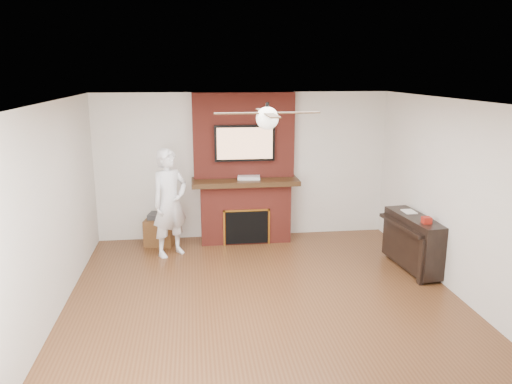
{
  "coord_description": "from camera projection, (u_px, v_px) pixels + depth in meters",
  "views": [
    {
      "loc": [
        -0.85,
        -5.65,
        2.85
      ],
      "look_at": [
        -0.01,
        0.9,
        1.24
      ],
      "focal_mm": 35.0,
      "sensor_mm": 36.0,
      "label": 1
    }
  ],
  "objects": [
    {
      "name": "candle_green",
      "position": [
        245.0,
        239.0,
        8.51
      ],
      "size": [
        0.07,
        0.07,
        0.08
      ],
      "primitive_type": "cylinder",
      "color": "#35762F",
      "rests_on": "ground"
    },
    {
      "name": "cable_box",
      "position": [
        249.0,
        178.0,
        8.33
      ],
      "size": [
        0.39,
        0.25,
        0.05
      ],
      "primitive_type": "cube",
      "rotation": [
        0.0,
        0.0,
        -0.12
      ],
      "color": "silver",
      "rests_on": "fireplace"
    },
    {
      "name": "candle_orange_extra",
      "position": [
        241.0,
        240.0,
        8.43
      ],
      "size": [
        0.07,
        0.07,
        0.12
      ],
      "primitive_type": "cylinder",
      "color": "#C7174E",
      "rests_on": "ground"
    },
    {
      "name": "person",
      "position": [
        170.0,
        203.0,
        7.74
      ],
      "size": [
        0.75,
        0.7,
        1.7
      ],
      "primitive_type": "imported",
      "rotation": [
        0.0,
        0.0,
        0.63
      ],
      "color": "silver",
      "rests_on": "ground"
    },
    {
      "name": "piano",
      "position": [
        414.0,
        241.0,
        7.27
      ],
      "size": [
        0.57,
        1.25,
        0.89
      ],
      "rotation": [
        0.0,
        0.0,
        0.1
      ],
      "color": "black",
      "rests_on": "ground"
    },
    {
      "name": "candle_orange",
      "position": [
        236.0,
        240.0,
        8.42
      ],
      "size": [
        0.07,
        0.07,
        0.12
      ],
      "primitive_type": "cylinder",
      "color": "orange",
      "rests_on": "ground"
    },
    {
      "name": "tv",
      "position": [
        245.0,
        143.0,
        8.23
      ],
      "size": [
        1.0,
        0.08,
        0.6
      ],
      "color": "black",
      "rests_on": "fireplace"
    },
    {
      "name": "room_shell",
      "position": [
        267.0,
        209.0,
        5.93
      ],
      "size": [
        5.36,
        5.86,
        2.86
      ],
      "color": "#4E2C16",
      "rests_on": "ground"
    },
    {
      "name": "ceiling_fan",
      "position": [
        267.0,
        117.0,
        5.67
      ],
      "size": [
        1.21,
        1.21,
        0.31
      ],
      "color": "black",
      "rests_on": "room_shell"
    },
    {
      "name": "candle_cream",
      "position": [
        257.0,
        239.0,
        8.51
      ],
      "size": [
        0.07,
        0.07,
        0.1
      ],
      "primitive_type": "cylinder",
      "color": "#C1B09A",
      "rests_on": "ground"
    },
    {
      "name": "fireplace",
      "position": [
        245.0,
        183.0,
        8.44
      ],
      "size": [
        1.78,
        0.64,
        2.5
      ],
      "color": "maroon",
      "rests_on": "ground"
    },
    {
      "name": "side_table",
      "position": [
        160.0,
        230.0,
        8.38
      ],
      "size": [
        0.55,
        0.55,
        0.53
      ],
      "rotation": [
        0.0,
        0.0,
        -0.21
      ],
      "color": "#553318",
      "rests_on": "ground"
    },
    {
      "name": "candle_blue",
      "position": [
        260.0,
        240.0,
        8.47
      ],
      "size": [
        0.06,
        0.06,
        0.08
      ],
      "primitive_type": "cylinder",
      "color": "teal",
      "rests_on": "ground"
    }
  ]
}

